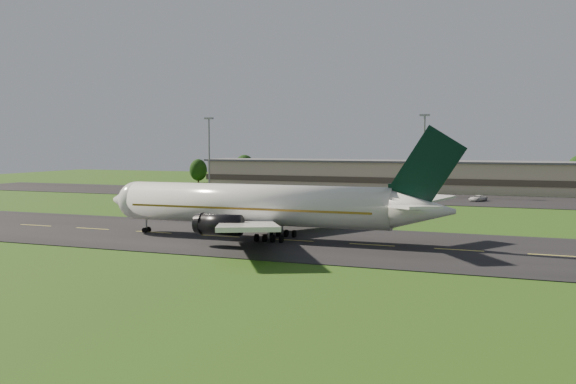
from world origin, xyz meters
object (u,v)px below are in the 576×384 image
(terminal, at_px, (438,177))
(service_vehicle_c, at_px, (478,198))
(airliner, at_px, (261,206))
(light_mast_centre, at_px, (424,145))
(service_vehicle_b, at_px, (359,192))
(service_vehicle_a, at_px, (271,193))
(light_mast_west, at_px, (209,145))

(terminal, bearing_deg, service_vehicle_c, -64.97)
(airliner, distance_m, terminal, 96.80)
(light_mast_centre, bearing_deg, airliner, -96.87)
(terminal, height_order, service_vehicle_b, terminal)
(service_vehicle_a, xyz_separation_m, service_vehicle_b, (20.05, 10.08, -0.04))
(terminal, height_order, light_mast_centre, light_mast_centre)
(service_vehicle_b, bearing_deg, light_mast_centre, -90.13)
(terminal, relative_size, light_mast_west, 7.13)
(light_mast_west, height_order, service_vehicle_c, light_mast_west)
(light_mast_west, height_order, service_vehicle_b, light_mast_west)
(light_mast_west, xyz_separation_m, service_vehicle_c, (73.84, -10.45, -11.97))
(light_mast_west, bearing_deg, service_vehicle_a, -27.70)
(service_vehicle_a, distance_m, service_vehicle_b, 22.44)
(airliner, bearing_deg, light_mast_west, 121.01)
(airliner, relative_size, light_mast_centre, 2.52)
(light_mast_centre, relative_size, service_vehicle_a, 4.83)
(terminal, distance_m, light_mast_centre, 18.45)
(service_vehicle_b, xyz_separation_m, service_vehicle_c, (29.69, -7.88, -0.01))
(light_mast_west, bearing_deg, terminal, 14.76)
(service_vehicle_a, distance_m, service_vehicle_c, 49.79)
(airliner, distance_m, light_mast_west, 94.86)
(light_mast_centre, xyz_separation_m, service_vehicle_a, (-35.90, -12.65, -11.92))
(airliner, height_order, terminal, airliner)
(service_vehicle_b, bearing_deg, airliner, 175.25)
(light_mast_west, distance_m, service_vehicle_c, 75.53)
(terminal, height_order, light_mast_west, light_mast_west)
(terminal, xyz_separation_m, service_vehicle_a, (-37.30, -28.83, -3.17))
(terminal, xyz_separation_m, service_vehicle_c, (12.44, -26.63, -3.22))
(light_mast_centre, bearing_deg, service_vehicle_c, -37.05)
(service_vehicle_a, height_order, service_vehicle_c, service_vehicle_a)
(light_mast_west, xyz_separation_m, light_mast_centre, (60.00, 0.00, 0.00))
(service_vehicle_a, relative_size, service_vehicle_b, 1.02)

